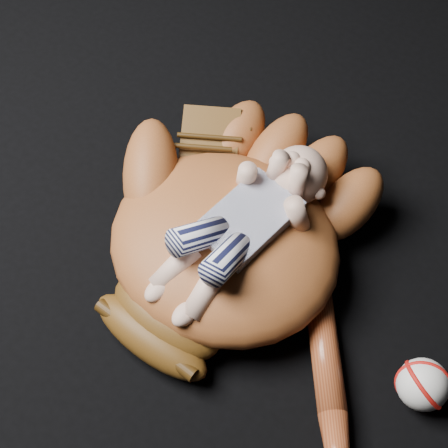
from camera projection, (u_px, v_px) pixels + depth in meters
The scene contains 4 objects.
baseball_glove at pixel (224, 237), 1.09m from camera, with size 0.47×0.54×0.17m, color brown, non-canonical shape.
newborn_baby at pixel (236, 229), 1.04m from camera, with size 0.16×0.36×0.14m, color #DBA88D, non-canonical shape.
baseball_bat at pixel (335, 432), 0.99m from camera, with size 0.04×0.48×0.04m, color brown, non-canonical shape.
baseball at pixel (423, 385), 1.01m from camera, with size 0.08×0.08×0.08m, color white.
Camera 1 is at (0.30, -0.45, 1.02)m, focal length 55.00 mm.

